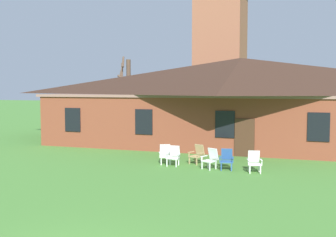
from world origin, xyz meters
name	(u,v)px	position (x,y,z in m)	size (l,w,h in m)	color
brick_building	(240,100)	(0.00, 20.91, 2.94)	(25.40, 10.40, 5.76)	brown
dome_tower	(221,39)	(-4.69, 36.03, 8.87)	(5.18, 5.18, 19.38)	#93563D
lawn_chair_by_porch	(165,154)	(-2.28, 12.43, 0.50)	(0.80, 0.84, 0.96)	silver
lawn_chair_near_door	(174,155)	(-1.74, 12.13, 0.50)	(0.66, 0.69, 0.96)	white
lawn_chair_left_end	(197,154)	(-0.77, 12.96, 0.50)	(0.79, 0.83, 0.96)	tan
lawn_chair_middle	(211,158)	(0.16, 11.91, 0.50)	(0.80, 0.84, 0.96)	white
lawn_chair_right_end	(227,159)	(0.89, 12.00, 0.50)	(0.71, 0.74, 0.96)	#2D5693
lawn_chair_far_side	(254,161)	(2.18, 11.81, 0.50)	(0.74, 0.79, 0.96)	silver
bare_tree_beside_building	(128,93)	(-9.87, 24.33, 3.38)	(1.75, 1.43, 6.39)	brown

